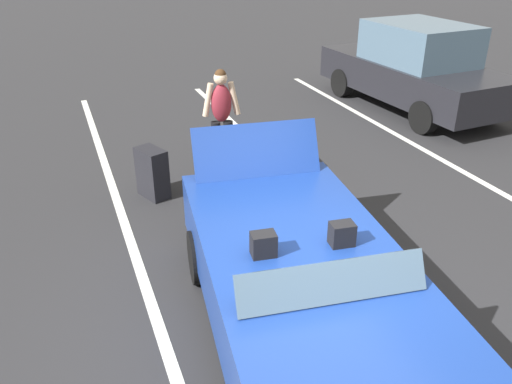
% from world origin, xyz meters
% --- Properties ---
extents(ground_plane, '(80.00, 80.00, 0.00)m').
position_xyz_m(ground_plane, '(0.00, 0.00, 0.00)').
color(ground_plane, '#28282B').
extents(lot_line_near, '(18.00, 0.12, 0.01)m').
position_xyz_m(lot_line_near, '(0.00, -1.25, 0.00)').
color(lot_line_near, silver).
rests_on(lot_line_near, ground_plane).
extents(lot_line_mid, '(18.00, 0.12, 0.01)m').
position_xyz_m(lot_line_mid, '(0.00, 1.45, 0.00)').
color(lot_line_mid, silver).
rests_on(lot_line_mid, ground_plane).
extents(convertible_car, '(4.37, 2.28, 1.51)m').
position_xyz_m(convertible_car, '(0.20, -0.03, 0.59)').
color(convertible_car, navy).
rests_on(convertible_car, ground_plane).
extents(suitcase_large_black, '(0.55, 0.44, 0.74)m').
position_xyz_m(suitcase_large_black, '(-3.61, -0.71, 0.37)').
color(suitcase_large_black, black).
rests_on(suitcase_large_black, ground_plane).
extents(suitcase_medium_bright, '(0.42, 0.29, 0.62)m').
position_xyz_m(suitcase_medium_bright, '(-3.69, 1.38, 0.31)').
color(suitcase_medium_bright, orange).
rests_on(suitcase_medium_bright, ground_plane).
extents(suitcase_small_carryon, '(0.35, 0.39, 0.50)m').
position_xyz_m(suitcase_small_carryon, '(-2.44, 0.70, 0.25)').
color(suitcase_small_carryon, '#1E479E').
rests_on(suitcase_small_carryon, ground_plane).
extents(duffel_bag, '(0.69, 0.45, 0.34)m').
position_xyz_m(duffel_bag, '(-3.42, 0.57, 0.16)').
color(duffel_bag, black).
rests_on(duffel_bag, ground_plane).
extents(traveler_person, '(0.27, 0.61, 1.65)m').
position_xyz_m(traveler_person, '(-4.16, 0.54, 0.93)').
color(traveler_person, black).
rests_on(traveler_person, ground_plane).
extents(parked_sedan_near, '(4.61, 2.11, 1.82)m').
position_xyz_m(parked_sedan_near, '(-5.80, 5.39, 0.89)').
color(parked_sedan_near, black).
rests_on(parked_sedan_near, ground_plane).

